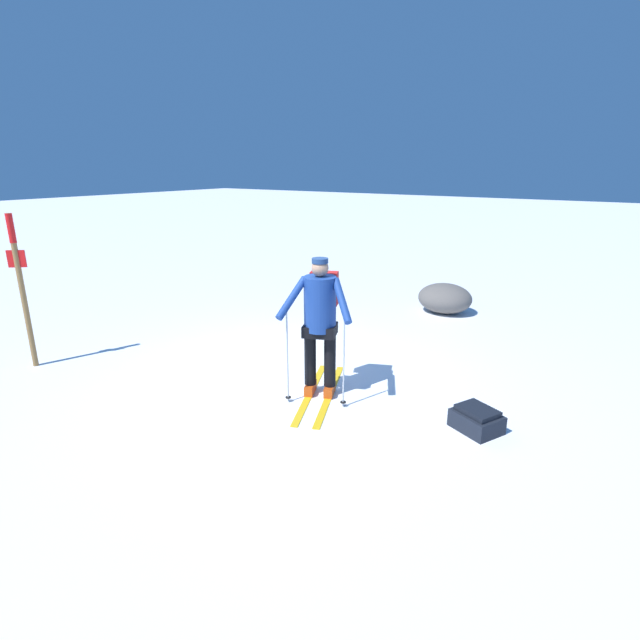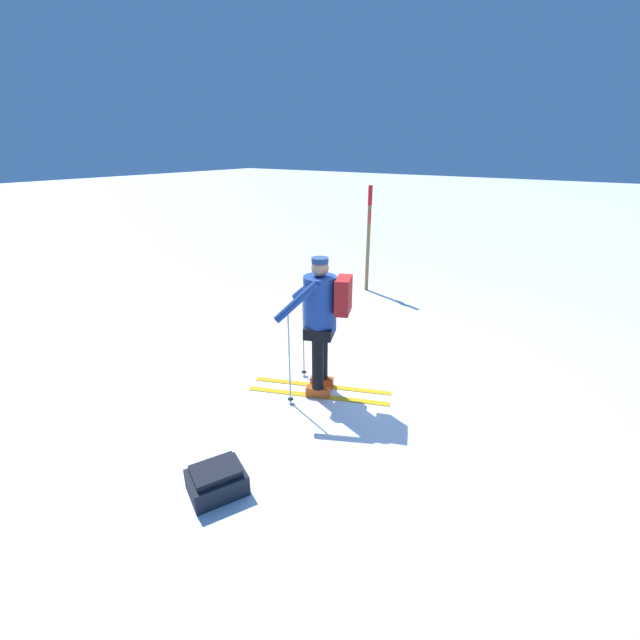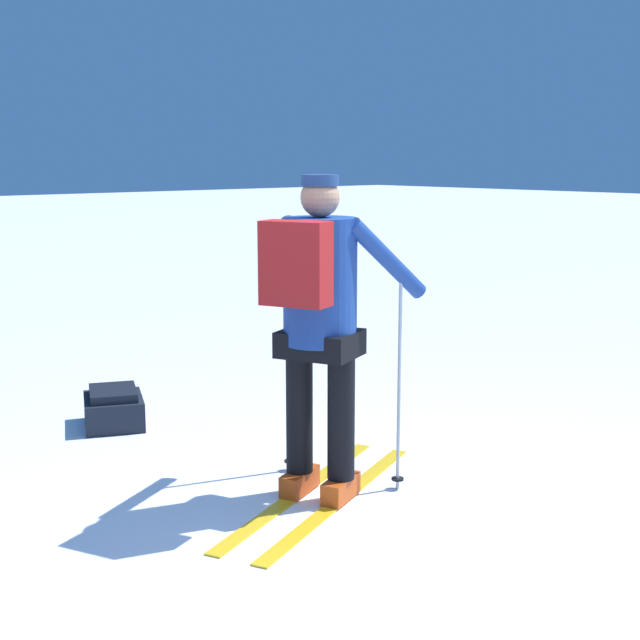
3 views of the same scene
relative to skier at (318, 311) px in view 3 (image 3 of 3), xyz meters
The scene contains 3 objects.
ground_plane 1.29m from the skier, 18.71° to the right, with size 80.00×80.00×0.00m, color white.
skier is the anchor object (origin of this frame).
dropped_backpack 2.19m from the skier, behind, with size 0.62×0.57×0.27m.
Camera 3 is at (2.84, -2.86, 1.87)m, focal length 50.00 mm.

